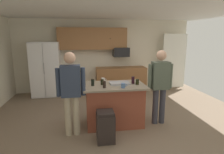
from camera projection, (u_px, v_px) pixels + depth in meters
floor at (117, 120)px, 4.62m from camera, size 7.04×7.04×0.00m
ceiling at (118, 8)px, 4.08m from camera, size 7.04×7.04×0.00m
back_wall at (103, 56)px, 7.06m from camera, size 6.40×0.10×2.60m
french_door_window_panel at (174, 61)px, 7.11m from camera, size 0.90×0.06×2.00m
cabinet_run_upper at (93, 39)px, 6.68m from camera, size 2.40×0.38×0.75m
cabinet_run_lower at (121, 79)px, 7.02m from camera, size 1.80×0.63×0.90m
refrigerator at (46, 69)px, 6.43m from camera, size 0.94×0.76×1.83m
microwave_over_range at (121, 52)px, 6.83m from camera, size 0.56×0.40×0.32m
kitchen_island at (114, 104)px, 4.36m from camera, size 1.39×0.89×0.93m
person_elder_center at (160, 82)px, 4.29m from camera, size 0.57×0.22×1.70m
person_guest_by_door at (71, 89)px, 3.76m from camera, size 0.57×0.22×1.71m
glass_pilsner at (104, 85)px, 3.99m from camera, size 0.06×0.06×0.14m
glass_short_whisky at (93, 82)px, 4.17m from camera, size 0.07×0.07×0.15m
mug_blue_stoneware at (103, 80)px, 4.49m from camera, size 0.12×0.08×0.11m
tumbler_amber at (133, 80)px, 4.36m from camera, size 0.07×0.07×0.16m
glass_dark_ale at (102, 82)px, 4.25m from camera, size 0.07×0.07×0.12m
glass_stout_tall at (137, 82)px, 4.28m from camera, size 0.08×0.08×0.12m
mug_ceramic_white at (123, 85)px, 4.00m from camera, size 0.13×0.09×0.10m
serving_tray at (119, 83)px, 4.32m from camera, size 0.44×0.30×0.04m
trash_bin at (105, 127)px, 3.65m from camera, size 0.34×0.34×0.61m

